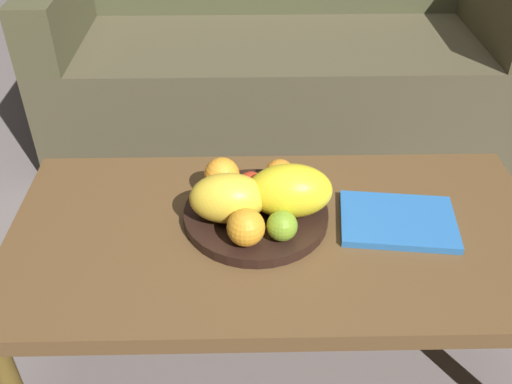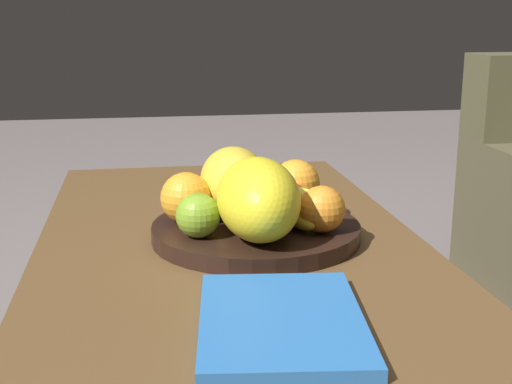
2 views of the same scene
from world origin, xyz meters
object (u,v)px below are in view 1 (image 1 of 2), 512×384
object	(u,v)px
apple_left	(251,184)
magazine	(398,221)
orange_front	(280,174)
melon_smaller_beside	(290,191)
orange_back	(246,227)
fruit_bowl	(256,214)
melon_large_front	(228,198)
apple_front	(282,226)
orange_right	(222,175)
coffee_table	(277,244)
banana_bunch	(260,189)
couch	(279,54)

from	to	relation	value
apple_left	magazine	xyz separation A→B (m)	(0.32, -0.08, -0.05)
orange_front	magazine	bearing A→B (deg)	-23.54
melon_smaller_beside	orange_back	size ratio (longest dim) A/B	2.32
fruit_bowl	melon_large_front	bearing A→B (deg)	-157.22
melon_smaller_beside	apple_front	distance (m)	0.09
melon_smaller_beside	magazine	distance (m)	0.25
orange_back	apple_left	bearing A→B (deg)	85.52
orange_right	coffee_table	bearing A→B (deg)	-44.03
melon_large_front	orange_front	size ratio (longest dim) A/B	2.36
orange_right	apple_front	xyz separation A→B (m)	(0.13, -0.17, -0.01)
orange_front	magazine	xyz separation A→B (m)	(0.26, -0.11, -0.05)
fruit_bowl	magazine	size ratio (longest dim) A/B	1.28
coffee_table	apple_front	distance (m)	0.11
coffee_table	orange_right	bearing A→B (deg)	135.97
orange_front	apple_front	distance (m)	0.18
melon_large_front	magazine	size ratio (longest dim) A/B	0.65
melon_large_front	apple_left	xyz separation A→B (m)	(0.05, 0.08, -0.02)
orange_right	magazine	world-z (taller)	orange_right
banana_bunch	magazine	bearing A→B (deg)	-11.93
coffee_table	banana_bunch	size ratio (longest dim) A/B	7.58
orange_front	banana_bunch	bearing A→B (deg)	-134.50
melon_large_front	banana_bunch	xyz separation A→B (m)	(0.07, 0.07, -0.03)
melon_smaller_beside	magazine	bearing A→B (deg)	-3.44
couch	orange_front	size ratio (longest dim) A/B	24.51
banana_bunch	couch	bearing A→B (deg)	84.52
orange_front	apple_left	size ratio (longest dim) A/B	1.16
melon_smaller_beside	orange_back	distance (m)	0.14
orange_back	apple_front	size ratio (longest dim) A/B	1.22
fruit_bowl	melon_smaller_beside	distance (m)	0.10
fruit_bowl	apple_left	size ratio (longest dim) A/B	5.33
magazine	orange_right	bearing A→B (deg)	172.22
fruit_bowl	melon_large_front	distance (m)	0.09
orange_front	apple_front	world-z (taller)	orange_front
melon_smaller_beside	coffee_table	bearing A→B (deg)	-131.11
couch	fruit_bowl	xyz separation A→B (m)	(-0.11, -1.08, 0.09)
couch	apple_front	bearing A→B (deg)	-92.81
orange_right	melon_large_front	bearing A→B (deg)	-81.31
melon_large_front	orange_right	xyz separation A→B (m)	(-0.02, 0.10, -0.01)
coffee_table	orange_back	world-z (taller)	orange_back
melon_large_front	melon_smaller_beside	world-z (taller)	melon_smaller_beside
orange_right	apple_left	xyz separation A→B (m)	(0.07, -0.02, -0.01)
apple_front	magazine	size ratio (longest dim) A/B	0.26
melon_large_front	apple_left	size ratio (longest dim) A/B	2.73
orange_right	magazine	xyz separation A→B (m)	(0.39, -0.10, -0.06)
fruit_bowl	orange_back	xyz separation A→B (m)	(-0.02, -0.10, 0.05)
fruit_bowl	apple_left	distance (m)	0.07
apple_left	banana_bunch	bearing A→B (deg)	-36.01
melon_smaller_beside	orange_right	bearing A→B (deg)	149.58
couch	melon_large_front	world-z (taller)	couch
coffee_table	orange_right	world-z (taller)	orange_right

